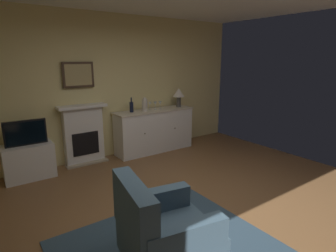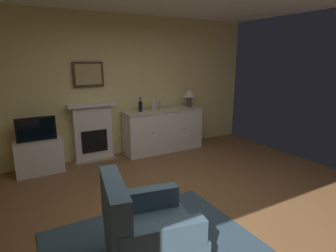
{
  "view_description": "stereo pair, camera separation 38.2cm",
  "coord_description": "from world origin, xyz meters",
  "px_view_note": "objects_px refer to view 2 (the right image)",
  "views": [
    {
      "loc": [
        -2.16,
        -2.36,
        1.92
      ],
      "look_at": [
        -0.01,
        0.68,
        1.0
      ],
      "focal_mm": 29.51,
      "sensor_mm": 36.0,
      "label": 1
    },
    {
      "loc": [
        -1.83,
        -2.56,
        1.92
      ],
      "look_at": [
        -0.01,
        0.68,
        1.0
      ],
      "focal_mm": 29.51,
      "sensor_mm": 36.0,
      "label": 2
    }
  ],
  "objects_px": {
    "fireplace_unit": "(93,132)",
    "wine_bottle": "(140,106)",
    "table_lamp": "(189,94)",
    "tv_set": "(36,129)",
    "sideboard_cabinet": "(164,130)",
    "wine_glass_right": "(170,103)",
    "armchair": "(146,232)",
    "framed_picture": "(88,74)",
    "wine_glass_left": "(159,104)",
    "vase_decorative": "(154,104)",
    "tv_cabinet": "(39,156)",
    "wine_glass_center": "(165,104)"
  },
  "relations": [
    {
      "from": "fireplace_unit",
      "to": "tv_cabinet",
      "type": "height_order",
      "value": "fireplace_unit"
    },
    {
      "from": "sideboard_cabinet",
      "to": "armchair",
      "type": "relative_size",
      "value": 1.82
    },
    {
      "from": "framed_picture",
      "to": "armchair",
      "type": "bearing_deg",
      "value": -96.08
    },
    {
      "from": "tv_cabinet",
      "to": "armchair",
      "type": "relative_size",
      "value": 0.81
    },
    {
      "from": "sideboard_cabinet",
      "to": "tv_cabinet",
      "type": "xyz_separation_m",
      "value": [
        -2.41,
        0.02,
        -0.16
      ]
    },
    {
      "from": "fireplace_unit",
      "to": "vase_decorative",
      "type": "relative_size",
      "value": 3.91
    },
    {
      "from": "table_lamp",
      "to": "tv_set",
      "type": "height_order",
      "value": "table_lamp"
    },
    {
      "from": "wine_glass_right",
      "to": "armchair",
      "type": "distance_m",
      "value": 3.52
    },
    {
      "from": "table_lamp",
      "to": "framed_picture",
      "type": "bearing_deg",
      "value": 173.85
    },
    {
      "from": "table_lamp",
      "to": "tv_cabinet",
      "type": "distance_m",
      "value": 3.16
    },
    {
      "from": "table_lamp",
      "to": "tv_set",
      "type": "distance_m",
      "value": 3.07
    },
    {
      "from": "armchair",
      "to": "wine_glass_left",
      "type": "bearing_deg",
      "value": 60.23
    },
    {
      "from": "wine_glass_left",
      "to": "tv_cabinet",
      "type": "bearing_deg",
      "value": -179.71
    },
    {
      "from": "fireplace_unit",
      "to": "sideboard_cabinet",
      "type": "bearing_deg",
      "value": -7.05
    },
    {
      "from": "wine_bottle",
      "to": "wine_glass_center",
      "type": "xyz_separation_m",
      "value": [
        0.53,
        -0.04,
        0.01
      ]
    },
    {
      "from": "wine_glass_right",
      "to": "vase_decorative",
      "type": "bearing_deg",
      "value": -174.92
    },
    {
      "from": "wine_glass_right",
      "to": "vase_decorative",
      "type": "distance_m",
      "value": 0.39
    },
    {
      "from": "table_lamp",
      "to": "wine_glass_left",
      "type": "xyz_separation_m",
      "value": [
        -0.72,
        0.03,
        -0.16
      ]
    },
    {
      "from": "tv_set",
      "to": "armchair",
      "type": "distance_m",
      "value": 3.0
    },
    {
      "from": "tv_cabinet",
      "to": "armchair",
      "type": "distance_m",
      "value": 3.0
    },
    {
      "from": "armchair",
      "to": "table_lamp",
      "type": "bearing_deg",
      "value": 50.55
    },
    {
      "from": "sideboard_cabinet",
      "to": "wine_glass_left",
      "type": "xyz_separation_m",
      "value": [
        -0.08,
        0.03,
        0.56
      ]
    },
    {
      "from": "tv_set",
      "to": "wine_glass_left",
      "type": "bearing_deg",
      "value": 0.87
    },
    {
      "from": "tv_cabinet",
      "to": "vase_decorative",
      "type": "bearing_deg",
      "value": -1.73
    },
    {
      "from": "wine_glass_left",
      "to": "wine_glass_center",
      "type": "xyz_separation_m",
      "value": [
        0.11,
        -0.03,
        0.0
      ]
    },
    {
      "from": "tv_cabinet",
      "to": "armchair",
      "type": "bearing_deg",
      "value": -77.67
    },
    {
      "from": "wine_bottle",
      "to": "tv_cabinet",
      "type": "bearing_deg",
      "value": -179.37
    },
    {
      "from": "wine_glass_right",
      "to": "wine_glass_center",
      "type": "bearing_deg",
      "value": 175.13
    },
    {
      "from": "sideboard_cabinet",
      "to": "wine_glass_right",
      "type": "height_order",
      "value": "wine_glass_right"
    },
    {
      "from": "tv_set",
      "to": "tv_cabinet",
      "type": "bearing_deg",
      "value": 90.0
    },
    {
      "from": "tv_cabinet",
      "to": "wine_glass_left",
      "type": "bearing_deg",
      "value": 0.29
    },
    {
      "from": "wine_glass_left",
      "to": "tv_set",
      "type": "distance_m",
      "value": 2.34
    },
    {
      "from": "table_lamp",
      "to": "wine_glass_right",
      "type": "height_order",
      "value": "table_lamp"
    },
    {
      "from": "table_lamp",
      "to": "tv_cabinet",
      "type": "height_order",
      "value": "table_lamp"
    },
    {
      "from": "fireplace_unit",
      "to": "tv_cabinet",
      "type": "xyz_separation_m",
      "value": [
        -0.97,
        -0.16,
        -0.26
      ]
    },
    {
      "from": "tv_set",
      "to": "armchair",
      "type": "xyz_separation_m",
      "value": [
        0.64,
        -2.91,
        -0.39
      ]
    },
    {
      "from": "framed_picture",
      "to": "armchair",
      "type": "relative_size",
      "value": 0.59
    },
    {
      "from": "fireplace_unit",
      "to": "wine_bottle",
      "type": "relative_size",
      "value": 3.79
    },
    {
      "from": "vase_decorative",
      "to": "tv_cabinet",
      "type": "relative_size",
      "value": 0.38
    },
    {
      "from": "tv_cabinet",
      "to": "tv_set",
      "type": "height_order",
      "value": "tv_set"
    },
    {
      "from": "sideboard_cabinet",
      "to": "vase_decorative",
      "type": "xyz_separation_m",
      "value": [
        -0.25,
        -0.05,
        0.58
      ]
    },
    {
      "from": "fireplace_unit",
      "to": "wine_glass_right",
      "type": "bearing_deg",
      "value": -7.01
    },
    {
      "from": "wine_bottle",
      "to": "fireplace_unit",
      "type": "bearing_deg",
      "value": 171.38
    },
    {
      "from": "table_lamp",
      "to": "vase_decorative",
      "type": "relative_size",
      "value": 1.42
    },
    {
      "from": "wine_glass_right",
      "to": "vase_decorative",
      "type": "relative_size",
      "value": 0.59
    },
    {
      "from": "framed_picture",
      "to": "wine_glass_left",
      "type": "distance_m",
      "value": 1.5
    },
    {
      "from": "wine_bottle",
      "to": "armchair",
      "type": "relative_size",
      "value": 0.31
    },
    {
      "from": "wine_bottle",
      "to": "framed_picture",
      "type": "bearing_deg",
      "value": 168.69
    },
    {
      "from": "wine_glass_left",
      "to": "vase_decorative",
      "type": "distance_m",
      "value": 0.18
    },
    {
      "from": "framed_picture",
      "to": "wine_glass_right",
      "type": "xyz_separation_m",
      "value": [
        1.57,
        -0.24,
        -0.62
      ]
    }
  ]
}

